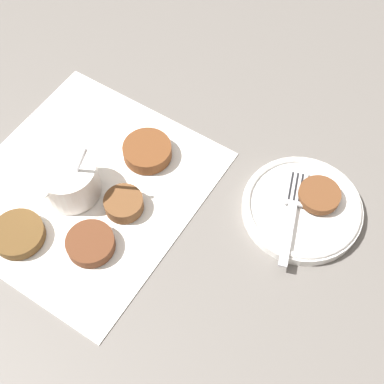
# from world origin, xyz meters

# --- Properties ---
(ground_plane) EXTENTS (4.00, 4.00, 0.00)m
(ground_plane) POSITION_xyz_m (0.00, 0.00, 0.00)
(ground_plane) COLOR #605B56
(napkin) EXTENTS (0.36, 0.33, 0.00)m
(napkin) POSITION_xyz_m (-0.00, -0.02, 0.00)
(napkin) COLOR white
(napkin) RESTS_ON ground_plane
(sauce_bowl) EXTENTS (0.09, 0.09, 0.12)m
(sauce_bowl) POSITION_xyz_m (0.01, -0.03, 0.03)
(sauce_bowl) COLOR white
(sauce_bowl) RESTS_ON napkin
(fritter_0) EXTENTS (0.06, 0.06, 0.02)m
(fritter_0) POSITION_xyz_m (0.00, 0.05, 0.01)
(fritter_0) COLOR brown
(fritter_0) RESTS_ON napkin
(fritter_1) EXTENTS (0.07, 0.07, 0.02)m
(fritter_1) POSITION_xyz_m (-0.09, 0.03, 0.01)
(fritter_1) COLOR brown
(fritter_1) RESTS_ON napkin
(fritter_2) EXTENTS (0.07, 0.07, 0.02)m
(fritter_2) POSITION_xyz_m (0.11, -0.05, 0.01)
(fritter_2) COLOR brown
(fritter_2) RESTS_ON napkin
(fritter_3) EXTENTS (0.07, 0.07, 0.02)m
(fritter_3) POSITION_xyz_m (0.07, 0.05, 0.01)
(fritter_3) COLOR #58301C
(fritter_3) RESTS_ON napkin
(serving_plate) EXTENTS (0.17, 0.17, 0.02)m
(serving_plate) POSITION_xyz_m (-0.12, 0.27, 0.01)
(serving_plate) COLOR white
(serving_plate) RESTS_ON ground_plane
(fritter_on_plate) EXTENTS (0.06, 0.06, 0.01)m
(fritter_on_plate) POSITION_xyz_m (-0.14, 0.29, 0.03)
(fritter_on_plate) COLOR brown
(fritter_on_plate) RESTS_ON serving_plate
(fork) EXTENTS (0.15, 0.06, 0.00)m
(fork) POSITION_xyz_m (-0.11, 0.26, 0.02)
(fork) COLOR silver
(fork) RESTS_ON serving_plate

